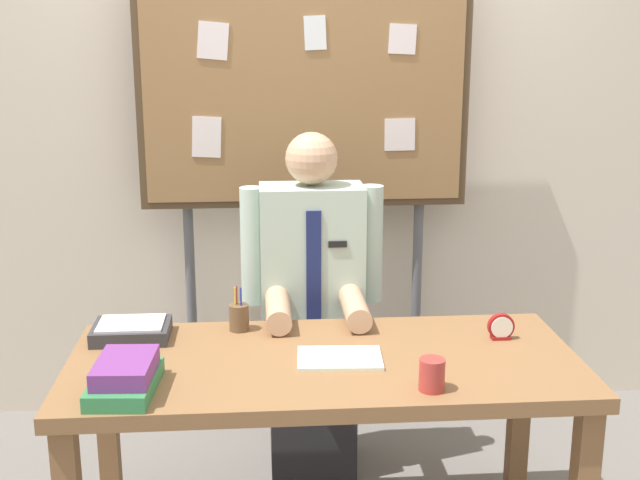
# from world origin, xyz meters

# --- Properties ---
(back_wall) EXTENTS (6.40, 0.08, 2.70)m
(back_wall) POSITION_xyz_m (0.00, 1.24, 1.35)
(back_wall) COLOR beige
(back_wall) RESTS_ON ground_plane
(desk) EXTENTS (1.66, 0.74, 0.72)m
(desk) POSITION_xyz_m (0.00, 0.00, 0.63)
(desk) COLOR brown
(desk) RESTS_ON ground_plane
(person) EXTENTS (0.55, 0.56, 1.39)m
(person) POSITION_xyz_m (0.00, 0.59, 0.64)
(person) COLOR #2D2D33
(person) RESTS_ON ground_plane
(bulletin_board) EXTENTS (1.41, 0.09, 2.04)m
(bulletin_board) POSITION_xyz_m (-0.00, 1.03, 1.49)
(bulletin_board) COLOR #4C3823
(bulletin_board) RESTS_ON ground_plane
(book_stack) EXTENTS (0.20, 0.31, 0.10)m
(book_stack) POSITION_xyz_m (-0.60, -0.21, 0.77)
(book_stack) COLOR #337F47
(book_stack) RESTS_ON desk
(open_notebook) EXTENTS (0.28, 0.20, 0.01)m
(open_notebook) POSITION_xyz_m (0.05, -0.02, 0.73)
(open_notebook) COLOR silver
(open_notebook) RESTS_ON desk
(desk_clock) EXTENTS (0.09, 0.04, 0.09)m
(desk_clock) POSITION_xyz_m (0.62, 0.12, 0.76)
(desk_clock) COLOR maroon
(desk_clock) RESTS_ON desk
(coffee_mug) EXTENTS (0.08, 0.08, 0.10)m
(coffee_mug) POSITION_xyz_m (0.30, -0.27, 0.77)
(coffee_mug) COLOR #B23833
(coffee_mug) RESTS_ON desk
(pen_holder) EXTENTS (0.07, 0.07, 0.16)m
(pen_holder) POSITION_xyz_m (-0.28, 0.28, 0.77)
(pen_holder) COLOR brown
(pen_holder) RESTS_ON desk
(paper_tray) EXTENTS (0.26, 0.20, 0.06)m
(paper_tray) POSITION_xyz_m (-0.65, 0.23, 0.75)
(paper_tray) COLOR #333338
(paper_tray) RESTS_ON desk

